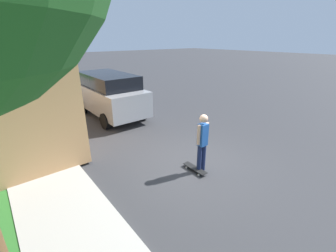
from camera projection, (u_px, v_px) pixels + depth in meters
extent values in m
plane|color=#333335|center=(191.00, 165.00, 6.86)|extent=(120.00, 120.00, 0.00)
cube|color=#ADA89E|center=(23.00, 133.00, 9.09)|extent=(1.80, 80.00, 0.10)
cube|color=gray|center=(110.00, 98.00, 10.82)|extent=(1.91, 4.46, 1.11)
cube|color=black|center=(107.00, 80.00, 10.58)|extent=(1.76, 3.48, 0.60)
cylinder|color=black|center=(83.00, 107.00, 11.49)|extent=(0.24, 0.69, 0.69)
cylinder|color=black|center=(115.00, 101.00, 12.56)|extent=(0.24, 0.69, 0.69)
cylinder|color=black|center=(106.00, 121.00, 9.49)|extent=(0.24, 0.69, 0.69)
cylinder|color=black|center=(142.00, 113.00, 10.56)|extent=(0.24, 0.69, 0.69)
cube|color=black|center=(45.00, 73.00, 21.41)|extent=(1.78, 4.20, 0.64)
cube|color=black|center=(44.00, 66.00, 21.11)|extent=(1.56, 2.19, 0.55)
cylinder|color=black|center=(33.00, 74.00, 21.89)|extent=(0.20, 0.66, 0.66)
cylinder|color=black|center=(52.00, 72.00, 22.90)|extent=(0.20, 0.66, 0.66)
cylinder|color=black|center=(38.00, 77.00, 20.07)|extent=(0.20, 0.66, 0.66)
cylinder|color=black|center=(58.00, 75.00, 21.07)|extent=(0.20, 0.66, 0.66)
cylinder|color=#192347|center=(199.00, 159.00, 6.38)|extent=(0.13, 0.13, 0.83)
cylinder|color=#192347|center=(203.00, 157.00, 6.48)|extent=(0.13, 0.13, 0.83)
cube|color=#1E4C93|center=(203.00, 135.00, 6.16)|extent=(0.25, 0.20, 0.63)
sphere|color=tan|center=(204.00, 119.00, 5.99)|extent=(0.23, 0.23, 0.23)
cylinder|color=tan|center=(199.00, 135.00, 6.05)|extent=(0.09, 0.09, 0.56)
cylinder|color=tan|center=(207.00, 132.00, 6.24)|extent=(0.09, 0.09, 0.56)
cube|color=black|center=(195.00, 168.00, 6.53)|extent=(0.21, 0.81, 0.02)
cylinder|color=silver|center=(187.00, 167.00, 6.68)|extent=(0.03, 0.06, 0.06)
cylinder|color=silver|center=(191.00, 165.00, 6.79)|extent=(0.03, 0.06, 0.06)
cylinder|color=silver|center=(199.00, 175.00, 6.32)|extent=(0.03, 0.06, 0.06)
cylinder|color=silver|center=(203.00, 173.00, 6.43)|extent=(0.03, 0.06, 0.06)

